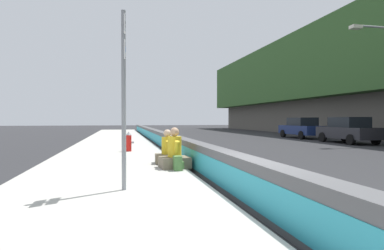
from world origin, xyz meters
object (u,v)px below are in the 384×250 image
backpack (178,163)px  parked_car_third (348,130)px  street_lamp (381,72)px  parked_car_fourth (302,128)px  route_sign_post (124,87)px  seated_person_middle (167,153)px  seated_person_foreground (175,155)px  fire_hydrant (129,141)px

backpack → parked_car_third: parked_car_third is taller
parked_car_third → backpack: bearing=126.0°
street_lamp → parked_car_fourth: 8.21m
route_sign_post → backpack: size_ratio=9.00×
backpack → street_lamp: 16.48m
route_sign_post → street_lamp: street_lamp is taller
parked_car_third → parked_car_fourth: (5.71, -0.13, 0.00)m
seated_person_middle → parked_car_fourth: (13.60, -13.17, 0.38)m
route_sign_post → seated_person_foreground: route_sign_post is taller
route_sign_post → parked_car_third: bearing=-51.2°
seated_person_foreground → street_lamp: street_lamp is taller
fire_hydrant → parked_car_third: bearing=-75.4°
street_lamp → parked_car_third: (1.63, 0.97, -3.59)m
seated_person_foreground → street_lamp: 16.21m
fire_hydrant → seated_person_foreground: bearing=-167.1°
parked_car_third → parked_car_fourth: bearing=-1.3°
route_sign_post → parked_car_third: route_sign_post is taller
seated_person_middle → parked_car_third: size_ratio=0.24×
parked_car_third → parked_car_fourth: 5.71m
route_sign_post → seated_person_middle: route_sign_post is taller
parked_car_fourth → seated_person_foreground: bearing=138.1°
seated_person_middle → street_lamp: (6.26, -14.01, 3.97)m
fire_hydrant → street_lamp: 15.76m
backpack → parked_car_third: size_ratio=0.09×
seated_person_foreground → seated_person_middle: (1.02, 0.07, -0.03)m
route_sign_post → parked_car_fourth: bearing=-40.1°
fire_hydrant → seated_person_foreground: size_ratio=0.74×
seated_person_foreground → seated_person_middle: seated_person_foreground is taller
seated_person_foreground → backpack: seated_person_foreground is taller
fire_hydrant → backpack: (-5.70, -1.20, -0.25)m
seated_person_foreground → parked_car_third: bearing=-55.5°
seated_person_middle → street_lamp: bearing=-65.9°
seated_person_middle → street_lamp: 15.85m
seated_person_foreground → seated_person_middle: bearing=3.7°
backpack → parked_car_third: (9.40, -12.96, 0.53)m
seated_person_foreground → route_sign_post: bearing=151.3°
parked_car_fourth → route_sign_post: bearing=139.9°
seated_person_middle → backpack: seated_person_middle is taller
backpack → street_lamp: bearing=-60.8°
backpack → street_lamp: size_ratio=0.05×
fire_hydrant → backpack: 5.84m
fire_hydrant → seated_person_middle: bearing=-165.0°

